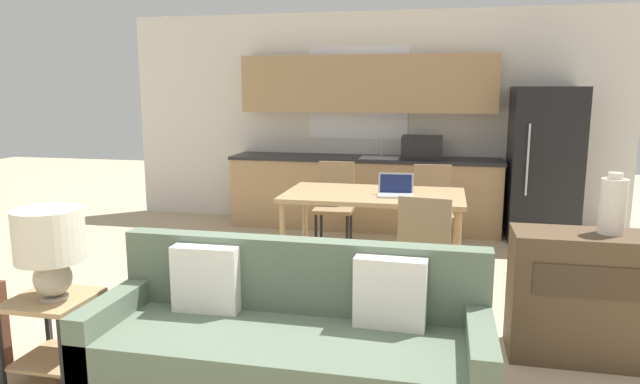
# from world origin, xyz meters

# --- Properties ---
(wall_back) EXTENTS (6.40, 0.07, 2.70)m
(wall_back) POSITION_xyz_m (-0.00, 4.63, 1.36)
(wall_back) COLOR silver
(wall_back) RESTS_ON ground_plane
(kitchen_counter) EXTENTS (3.35, 0.65, 2.15)m
(kitchen_counter) POSITION_xyz_m (0.01, 4.33, 0.84)
(kitchen_counter) COLOR tan
(kitchen_counter) RESTS_ON ground_plane
(refrigerator) EXTENTS (0.76, 0.77, 1.76)m
(refrigerator) POSITION_xyz_m (2.10, 4.21, 0.88)
(refrigerator) COLOR black
(refrigerator) RESTS_ON ground_plane
(dining_table) EXTENTS (1.66, 0.96, 0.78)m
(dining_table) POSITION_xyz_m (0.35, 2.49, 0.72)
(dining_table) COLOR tan
(dining_table) RESTS_ON ground_plane
(couch) EXTENTS (2.20, 0.80, 0.86)m
(couch) POSITION_xyz_m (0.17, 0.19, 0.34)
(couch) COLOR #3D2D1E
(couch) RESTS_ON ground_plane
(side_table) EXTENTS (0.46, 0.46, 0.50)m
(side_table) POSITION_xyz_m (-1.30, 0.10, 0.34)
(side_table) COLOR tan
(side_table) RESTS_ON ground_plane
(table_lamp) EXTENTS (0.40, 0.40, 0.55)m
(table_lamp) POSITION_xyz_m (-1.26, 0.08, 0.85)
(table_lamp) COLOR #B2A893
(table_lamp) RESTS_ON side_table
(credenza) EXTENTS (1.07, 0.44, 0.84)m
(credenza) POSITION_xyz_m (1.97, 1.04, 0.42)
(credenza) COLOR brown
(credenza) RESTS_ON ground_plane
(vase) EXTENTS (0.16, 0.16, 0.39)m
(vase) POSITION_xyz_m (2.02, 1.08, 1.02)
(vase) COLOR beige
(vase) RESTS_ON credenza
(dining_chair_far_left) EXTENTS (0.44, 0.44, 0.94)m
(dining_chair_far_left) POSITION_xyz_m (-0.19, 3.35, 0.51)
(dining_chair_far_left) COLOR #997A56
(dining_chair_far_left) RESTS_ON ground_plane
(dining_chair_near_right) EXTENTS (0.48, 0.48, 0.94)m
(dining_chair_near_right) POSITION_xyz_m (0.87, 1.61, 0.51)
(dining_chair_near_right) COLOR #997A56
(dining_chair_near_right) RESTS_ON ground_plane
(dining_chair_far_right) EXTENTS (0.46, 0.46, 0.94)m
(dining_chair_far_right) POSITION_xyz_m (0.87, 3.30, 0.51)
(dining_chair_far_right) COLOR #997A56
(dining_chair_far_right) RESTS_ON ground_plane
(laptop) EXTENTS (0.34, 0.28, 0.20)m
(laptop) POSITION_xyz_m (0.56, 2.41, 0.83)
(laptop) COLOR #B7BABC
(laptop) RESTS_ON dining_table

